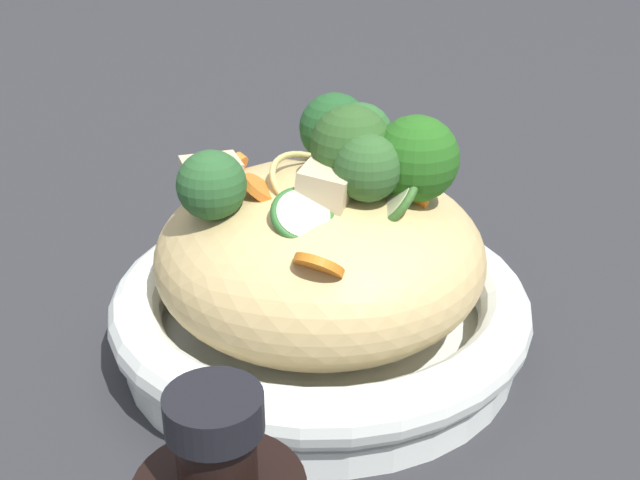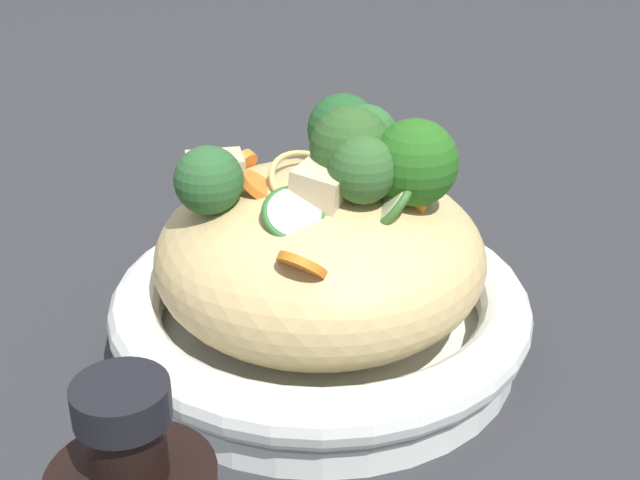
% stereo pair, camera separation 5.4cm
% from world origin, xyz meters
% --- Properties ---
extents(ground_plane, '(3.00, 3.00, 0.00)m').
position_xyz_m(ground_plane, '(0.00, 0.00, 0.00)').
color(ground_plane, '#2B2C2F').
extents(serving_bowl, '(0.27, 0.27, 0.05)m').
position_xyz_m(serving_bowl, '(0.00, 0.00, 0.03)').
color(serving_bowl, white).
rests_on(serving_bowl, ground_plane).
extents(noodle_heap, '(0.21, 0.21, 0.12)m').
position_xyz_m(noodle_heap, '(0.00, -0.00, 0.07)').
color(noodle_heap, tan).
rests_on(noodle_heap, serving_bowl).
extents(broccoli_florets, '(0.14, 0.17, 0.07)m').
position_xyz_m(broccoli_florets, '(0.01, 0.02, 0.14)').
color(broccoli_florets, '#95B46F').
rests_on(broccoli_florets, serving_bowl).
extents(carrot_coins, '(0.17, 0.15, 0.05)m').
position_xyz_m(carrot_coins, '(-0.01, 0.01, 0.11)').
color(carrot_coins, orange).
rests_on(carrot_coins, serving_bowl).
extents(zucchini_slices, '(0.18, 0.13, 0.06)m').
position_xyz_m(zucchini_slices, '(0.00, 0.01, 0.11)').
color(zucchini_slices, beige).
rests_on(zucchini_slices, serving_bowl).
extents(chicken_chunks, '(0.11, 0.13, 0.04)m').
position_xyz_m(chicken_chunks, '(-0.00, -0.01, 0.12)').
color(chicken_chunks, beige).
rests_on(chicken_chunks, serving_bowl).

